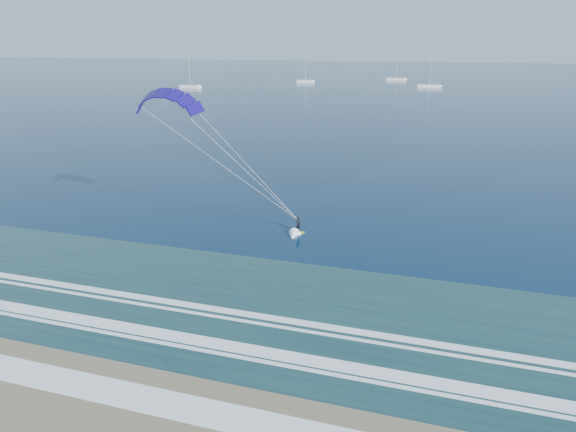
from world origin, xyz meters
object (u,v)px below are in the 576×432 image
at_px(sailboat_0, 190,86).
at_px(sailboat_3, 429,86).
at_px(kitesurfer_rig, 235,161).
at_px(sailboat_1, 305,81).
at_px(sailboat_2, 396,79).

xyz_separation_m(sailboat_0, sailboat_3, (89.76, 29.87, 0.01)).
relative_size(kitesurfer_rig, sailboat_1, 1.46).
bearing_deg(sailboat_0, sailboat_2, 41.16).
bearing_deg(sailboat_1, sailboat_2, 35.12).
height_order(kitesurfer_rig, sailboat_3, kitesurfer_rig).
relative_size(kitesurfer_rig, sailboat_0, 1.33).
relative_size(kitesurfer_rig, sailboat_2, 1.27).
bearing_deg(sailboat_1, sailboat_3, -8.94).
bearing_deg(kitesurfer_rig, sailboat_0, 118.81).
distance_m(kitesurfer_rig, sailboat_3, 174.89).
height_order(sailboat_1, sailboat_3, sailboat_3).
relative_size(sailboat_0, sailboat_2, 0.95).
relative_size(sailboat_1, sailboat_3, 0.85).
xyz_separation_m(sailboat_0, sailboat_1, (36.56, 38.24, -0.01)).
xyz_separation_m(sailboat_1, sailboat_2, (36.77, 25.86, 0.01)).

